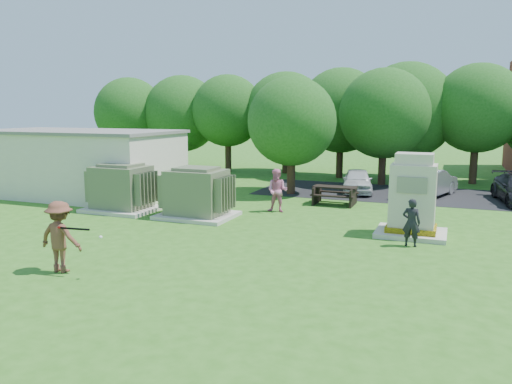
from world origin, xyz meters
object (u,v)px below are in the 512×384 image
at_px(person_by_generator, 411,223).
at_px(car_silver_a, 430,183).
at_px(picnic_table, 335,193).
at_px(person_at_picnic, 277,191).
at_px(batter, 60,237).
at_px(generator_cabinet, 413,200).
at_px(car_white, 357,181).
at_px(transformer_right, 197,194).
at_px(transformer_left, 122,189).

relative_size(person_by_generator, car_silver_a, 0.37).
height_order(picnic_table, person_at_picnic, person_at_picnic).
relative_size(picnic_table, batter, 1.02).
distance_m(generator_cabinet, car_white, 9.24).
bearing_deg(transformer_right, transformer_left, 180.00).
xyz_separation_m(transformer_right, car_white, (4.97, 8.66, -0.34)).
distance_m(transformer_right, car_silver_a, 12.33).
distance_m(picnic_table, person_at_picnic, 3.29).
height_order(generator_cabinet, person_by_generator, generator_cabinet).
bearing_deg(car_white, transformer_right, -131.01).
distance_m(person_by_generator, car_white, 10.63).
height_order(person_at_picnic, car_silver_a, person_at_picnic).
height_order(batter, car_silver_a, batter).
distance_m(picnic_table, batter, 13.28).
xyz_separation_m(person_by_generator, car_white, (-3.55, 10.02, -0.15)).
height_order(transformer_right, picnic_table, transformer_right).
bearing_deg(batter, generator_cabinet, -139.52).
xyz_separation_m(batter, car_silver_a, (8.71, 16.36, -0.27)).
relative_size(picnic_table, car_white, 0.53).
bearing_deg(transformer_left, car_white, 44.97).
height_order(generator_cabinet, car_white, generator_cabinet).
xyz_separation_m(transformer_right, picnic_table, (4.62, 4.86, -0.44)).
relative_size(generator_cabinet, car_white, 0.78).
relative_size(picnic_table, person_by_generator, 1.27).
bearing_deg(generator_cabinet, picnic_table, 128.75).
distance_m(generator_cabinet, batter, 11.47).
height_order(picnic_table, batter, batter).
height_order(person_by_generator, car_white, person_by_generator).
height_order(picnic_table, person_by_generator, person_by_generator).
height_order(picnic_table, car_silver_a, car_silver_a).
relative_size(generator_cabinet, car_silver_a, 0.68).
relative_size(transformer_right, batter, 1.53).
bearing_deg(person_at_picnic, transformer_left, -163.48).
bearing_deg(car_silver_a, picnic_table, 62.90).
bearing_deg(car_white, batter, -118.55).
relative_size(batter, person_by_generator, 1.25).
xyz_separation_m(picnic_table, person_by_generator, (3.90, -6.21, 0.25)).
relative_size(generator_cabinet, picnic_table, 1.46).
xyz_separation_m(transformer_left, person_at_picnic, (6.41, 2.21, -0.03)).
xyz_separation_m(transformer_right, car_silver_a, (8.61, 8.82, -0.26)).
bearing_deg(transformer_right, generator_cabinet, 0.83).
bearing_deg(batter, picnic_table, -112.33).
bearing_deg(car_white, person_at_picnic, -120.45).
bearing_deg(transformer_left, batter, -64.53).
relative_size(person_at_picnic, car_white, 0.50).
xyz_separation_m(generator_cabinet, car_silver_a, (0.18, 8.70, -0.56)).
height_order(transformer_right, car_silver_a, transformer_right).
distance_m(picnic_table, car_white, 3.82).
xyz_separation_m(transformer_left, batter, (3.59, -7.54, 0.01)).
bearing_deg(car_white, car_silver_a, -8.73).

